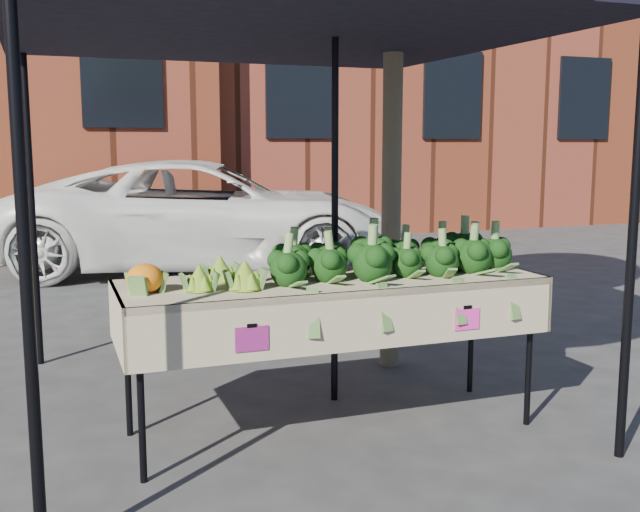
# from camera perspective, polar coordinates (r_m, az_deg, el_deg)

# --- Properties ---
(ground) EXTENTS (90.00, 90.00, 0.00)m
(ground) POSITION_cam_1_polar(r_m,az_deg,el_deg) (4.54, 3.50, -12.86)
(ground) COLOR #2E2E31
(table) EXTENTS (2.41, 0.82, 0.90)m
(table) POSITION_cam_1_polar(r_m,az_deg,el_deg) (4.34, 0.93, -7.57)
(table) COLOR beige
(table) RESTS_ON ground
(canopy) EXTENTS (3.16, 3.16, 2.74)m
(canopy) POSITION_cam_1_polar(r_m,az_deg,el_deg) (4.66, -3.24, 5.04)
(canopy) COLOR black
(canopy) RESTS_ON ground
(broccoli_heap) EXTENTS (1.55, 0.58, 0.27)m
(broccoli_heap) POSITION_cam_1_polar(r_m,az_deg,el_deg) (4.38, 5.22, 0.41)
(broccoli_heap) COLOR black
(broccoli_heap) RESTS_ON table
(romanesco_cluster) EXTENTS (0.44, 0.48, 0.21)m
(romanesco_cluster) POSITION_cam_1_polar(r_m,az_deg,el_deg) (4.01, -7.85, -0.84)
(romanesco_cluster) COLOR #70A329
(romanesco_cluster) RESTS_ON table
(cauliflower_pair) EXTENTS (0.21, 0.21, 0.19)m
(cauliflower_pair) POSITION_cam_1_polar(r_m,az_deg,el_deg) (3.91, -13.24, -1.38)
(cauliflower_pair) COLOR orange
(cauliflower_pair) RESTS_ON table
(vehicle) EXTENTS (2.10, 2.72, 5.21)m
(vehicle) POSITION_cam_1_polar(r_m,az_deg,el_deg) (9.94, -8.91, 13.94)
(vehicle) COLOR white
(vehicle) RESTS_ON ground
(street_tree) EXTENTS (2.11, 2.11, 4.15)m
(street_tree) POSITION_cam_1_polar(r_m,az_deg,el_deg) (5.51, 5.60, 12.90)
(street_tree) COLOR #1E4C14
(street_tree) RESTS_ON ground
(building_right) EXTENTS (12.00, 8.00, 8.50)m
(building_right) POSITION_cam_1_polar(r_m,az_deg,el_deg) (18.72, 7.84, 16.45)
(building_right) COLOR maroon
(building_right) RESTS_ON ground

